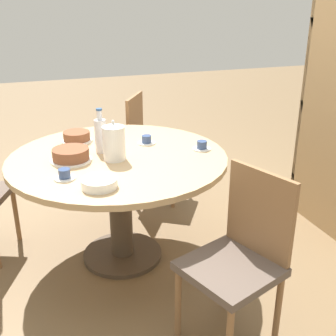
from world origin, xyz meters
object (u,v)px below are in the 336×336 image
Objects in this scene: water_bottle at (101,135)px; cup_a at (147,140)px; coffee_pot at (114,142)px; cup_c at (65,175)px; cake_second at (77,137)px; cake_main at (71,155)px; cup_b at (202,146)px; chair_b at (239,256)px; chair_c at (150,144)px.

water_bottle is 2.40× the size of cup_a.
cup_a is at bearing 129.48° from coffee_pot.
cup_c is (0.20, -0.33, -0.09)m from coffee_pot.
cake_main is at bearing -13.19° from cake_second.
cup_b is at bearing 52.98° from cup_a.
chair_b reaches higher than cup_b.
chair_c is 1.43m from cup_c.
chair_b reaches higher than cake_main.
chair_b reaches higher than cake_second.
cup_c is (0.63, -0.15, -0.01)m from cake_second.
cake_second is (0.50, -0.68, 0.30)m from chair_c.
cake_main is at bearing -72.72° from cup_a.
cake_second is (-0.43, -0.17, -0.08)m from coffee_pot.
water_bottle is 1.36× the size of cake_second.
cup_a is (-1.07, -0.16, 0.28)m from chair_b.
water_bottle is at bearing -161.93° from coffee_pot.
cup_a is (-0.07, 0.32, -0.09)m from water_bottle.
cup_c is (1.13, -0.83, 0.28)m from chair_c.
chair_b is at bearing 25.31° from cake_second.
cup_b is at bearing 102.01° from cup_c.
chair_c is at bearing 143.50° from cup_c.
chair_c is 7.60× the size of cup_a.
cup_b is (0.23, 0.31, 0.00)m from cup_a.
coffee_pot is 0.47m from cake_second.
chair_b is at bearing -10.34° from cup_b.
water_bottle is at bearing 115.70° from cake_main.
chair_c is 4.30× the size of cake_second.
cup_b is (0.01, 0.58, -0.09)m from coffee_pot.
water_bottle is at bearing -104.84° from cup_b.
water_bottle reaches higher than chair_c.
cup_a is 0.39m from cup_b.
chair_c reaches higher than cake_main.
water_bottle reaches higher than cup_c.
cup_a is 1.00× the size of cup_c.
chair_b reaches higher than cup_c.
coffee_pot reaches higher than chair_b.
cake_main is (0.10, -0.21, -0.08)m from water_bottle.
chair_c is (-1.77, 0.08, 0.00)m from chair_b.
cake_main is 0.27m from cup_c.
cake_main is 0.55m from cup_a.
cake_second reaches higher than cup_a.
chair_c is at bearing 161.34° from cup_a.
chair_b is at bearing 8.37° from cup_a.
chair_c is at bearing 138.54° from cake_main.
cake_second is at bearing -114.49° from cup_a.
water_bottle is 2.40× the size of cup_b.
cup_b is (0.94, 0.07, 0.28)m from chair_c.
cup_c is at bearing -13.85° from cake_second.
cake_second is 1.77× the size of cup_a.
cake_main is 2.10× the size of cup_b.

